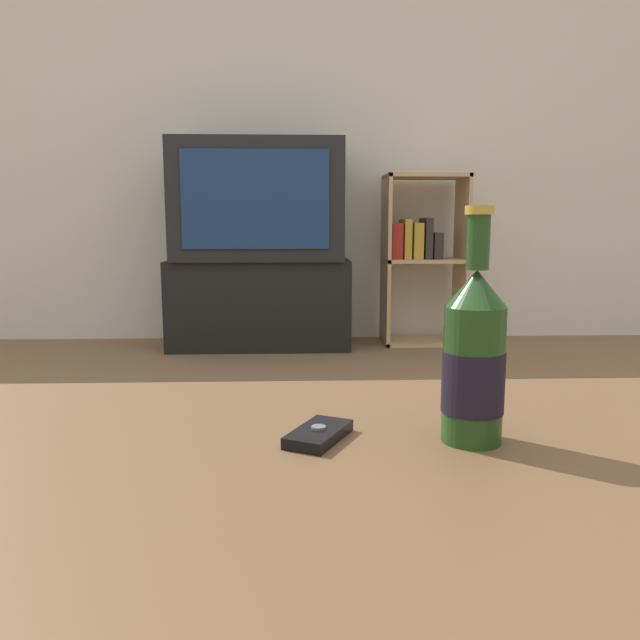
% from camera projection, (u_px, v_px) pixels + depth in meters
% --- Properties ---
extents(back_wall, '(8.00, 0.05, 2.60)m').
position_uv_depth(back_wall, '(295.00, 111.00, 3.53)').
color(back_wall, silver).
rests_on(back_wall, ground_plane).
extents(coffee_table, '(1.38, 0.70, 0.41)m').
position_uv_depth(coffee_table, '(294.00, 508.00, 0.68)').
color(coffee_table, brown).
rests_on(coffee_table, ground_plane).
extents(tv_stand, '(0.97, 0.42, 0.48)m').
position_uv_depth(tv_stand, '(259.00, 303.00, 3.40)').
color(tv_stand, black).
rests_on(tv_stand, ground_plane).
extents(television, '(0.89, 0.48, 0.62)m').
position_uv_depth(television, '(258.00, 201.00, 3.31)').
color(television, black).
rests_on(television, tv_stand).
extents(bookshelf, '(0.44, 0.30, 0.93)m').
position_uv_depth(bookshelf, '(419.00, 254.00, 3.46)').
color(bookshelf, tan).
rests_on(bookshelf, ground_plane).
extents(beer_bottle, '(0.07, 0.07, 0.28)m').
position_uv_depth(beer_bottle, '(471.00, 359.00, 0.73)').
color(beer_bottle, '#1E4219').
rests_on(beer_bottle, coffee_table).
extents(cell_phone, '(0.09, 0.11, 0.02)m').
position_uv_depth(cell_phone, '(315.00, 434.00, 0.74)').
color(cell_phone, black).
rests_on(cell_phone, coffee_table).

